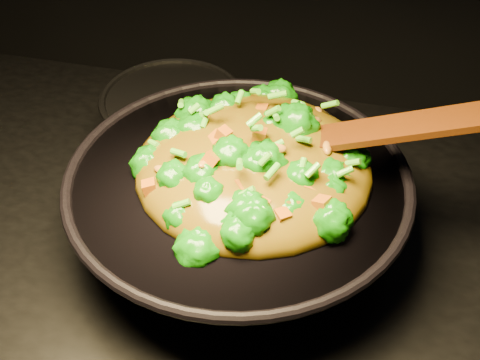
% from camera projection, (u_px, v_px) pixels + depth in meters
% --- Properties ---
extents(wok, '(0.48, 0.48, 0.12)m').
position_uv_depth(wok, '(238.00, 210.00, 0.83)').
color(wok, black).
rests_on(wok, stovetop).
extents(stir_fry, '(0.33, 0.33, 0.11)m').
position_uv_depth(stir_fry, '(254.00, 138.00, 0.76)').
color(stir_fry, '#157208').
rests_on(stir_fry, wok).
extents(spatula, '(0.32, 0.06, 0.13)m').
position_uv_depth(spatula, '(346.00, 135.00, 0.76)').
color(spatula, '#320E04').
rests_on(spatula, wok).
extents(back_pot, '(0.27, 0.27, 0.12)m').
position_uv_depth(back_pot, '(174.00, 127.00, 0.97)').
color(back_pot, black).
rests_on(back_pot, stovetop).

